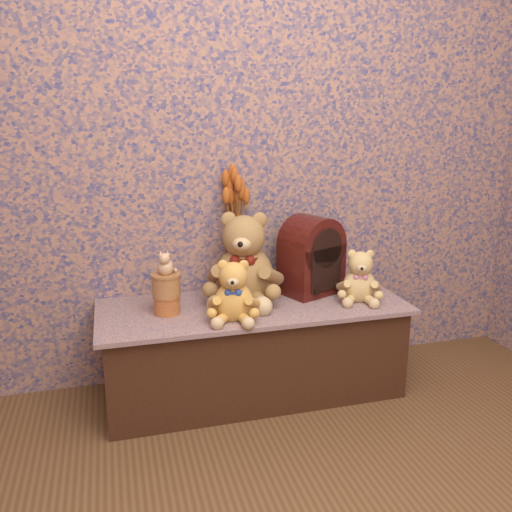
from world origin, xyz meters
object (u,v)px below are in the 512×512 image
Objects in this scene: biscuit_tin_lower at (167,304)px; teddy_large at (245,253)px; teddy_small at (360,273)px; cat_figurine at (165,262)px; ceramic_vase at (234,274)px; teddy_medium at (233,287)px; cathedral_radio at (311,255)px.

teddy_large is at bearing 13.20° from biscuit_tin_lower.
teddy_small is 2.31× the size of cat_figurine.
teddy_small is (0.51, -0.15, -0.09)m from teddy_large.
teddy_large is at bearing -80.38° from ceramic_vase.
teddy_large is 3.96× the size of cat_figurine.
ceramic_vase is (0.08, 0.35, -0.05)m from teddy_medium.
teddy_small is at bearing -65.31° from cathedral_radio.
teddy_small is 1.43× the size of ceramic_vase.
teddy_large reaches higher than teddy_small.
cat_figurine is (-0.88, 0.06, 0.10)m from teddy_small.
cathedral_radio is 0.71m from cat_figurine.
teddy_medium is at bearing -93.58° from teddy_large.
teddy_small is 0.69× the size of cathedral_radio.
cathedral_radio is 3.32× the size of biscuit_tin_lower.
ceramic_vase is (-0.02, 0.13, -0.13)m from teddy_large.
teddy_medium is 2.44× the size of biscuit_tin_lower.
teddy_medium reaches higher than teddy_small.
ceramic_vase is (-0.35, 0.11, -0.10)m from cathedral_radio.
teddy_large is 0.26m from teddy_medium.
cat_figurine reaches higher than teddy_small.
teddy_small is at bearing -3.87° from biscuit_tin_lower.
cathedral_radio is at bearing -17.28° from ceramic_vase.
teddy_medium reaches higher than biscuit_tin_lower.
cat_figurine is (-0.35, -0.21, 0.14)m from ceramic_vase.
cat_figurine is (-0.70, -0.10, 0.04)m from cathedral_radio.
ceramic_vase is at bearing 139.89° from cathedral_radio.
biscuit_tin_lower is at bearing 168.71° from teddy_medium.
teddy_small is 0.25m from cathedral_radio.
cat_figurine is (0.00, 0.00, 0.19)m from biscuit_tin_lower.
teddy_medium is at bearing -103.43° from ceramic_vase.
cathedral_radio is at bearing 18.89° from cat_figurine.
cathedral_radio is at bearing 24.35° from teddy_large.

